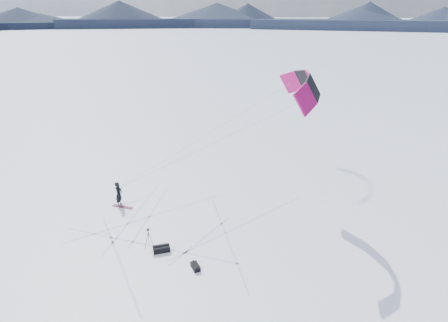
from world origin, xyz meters
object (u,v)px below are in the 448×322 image
(snowkiter, at_px, (120,205))
(gear_bag_a, at_px, (161,249))
(snowboard, at_px, (123,207))
(gear_bag_b, at_px, (195,266))
(tripod, at_px, (149,236))

(snowkiter, height_order, gear_bag_a, snowkiter)
(snowboard, height_order, gear_bag_a, gear_bag_a)
(gear_bag_a, distance_m, gear_bag_b, 2.54)
(tripod, height_order, gear_bag_b, tripod)
(gear_bag_a, bearing_deg, gear_bag_b, -53.58)
(gear_bag_b, bearing_deg, gear_bag_a, -150.23)
(tripod, height_order, gear_bag_a, tripod)
(gear_bag_b, bearing_deg, snowkiter, -163.46)
(snowboard, distance_m, tripod, 5.59)
(gear_bag_a, bearing_deg, snowkiter, 108.14)
(snowboard, xyz_separation_m, tripod, (3.99, -3.83, 0.77))
(tripod, xyz_separation_m, gear_bag_a, (0.85, -0.18, -0.61))
(snowboard, relative_size, gear_bag_a, 1.52)
(snowboard, bearing_deg, snowkiter, 152.47)
(snowkiter, xyz_separation_m, gear_bag_b, (7.51, -5.09, 0.14))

